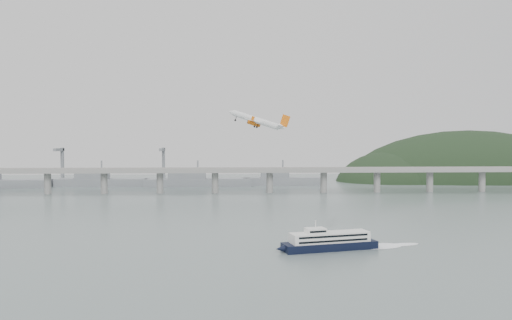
{
  "coord_description": "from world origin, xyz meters",
  "views": [
    {
      "loc": [
        -15.83,
        -255.03,
        48.68
      ],
      "look_at": [
        0.0,
        55.0,
        36.0
      ],
      "focal_mm": 35.0,
      "sensor_mm": 36.0,
      "label": 1
    }
  ],
  "objects": [
    {
      "name": "ground",
      "position": [
        0.0,
        0.0,
        0.0
      ],
      "size": [
        900.0,
        900.0,
        0.0
      ],
      "primitive_type": "plane",
      "color": "slate",
      "rests_on": "ground"
    },
    {
      "name": "ferry",
      "position": [
        27.99,
        -37.86,
        3.6
      ],
      "size": [
        69.53,
        24.19,
        13.28
      ],
      "rotation": [
        0.0,
        0.0,
        0.23
      ],
      "color": "black",
      "rests_on": "ground"
    },
    {
      "name": "distant_fleet",
      "position": [
        -155.36,
        265.08,
        6.22
      ],
      "size": [
        453.0,
        60.9,
        40.0
      ],
      "color": "slate",
      "rests_on": "ground"
    },
    {
      "name": "headland",
      "position": [
        285.18,
        331.75,
        -19.34
      ],
      "size": [
        365.0,
        155.0,
        156.0
      ],
      "color": "black",
      "rests_on": "ground"
    },
    {
      "name": "bridge",
      "position": [
        -1.15,
        200.0,
        17.65
      ],
      "size": [
        800.0,
        22.0,
        23.9
      ],
      "color": "gray",
      "rests_on": "ground"
    },
    {
      "name": "airliner",
      "position": [
        1.26,
        60.99,
        60.72
      ],
      "size": [
        40.16,
        37.42,
        15.53
      ],
      "rotation": [
        0.05,
        -0.31,
        2.8
      ],
      "color": "white",
      "rests_on": "ground"
    }
  ]
}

